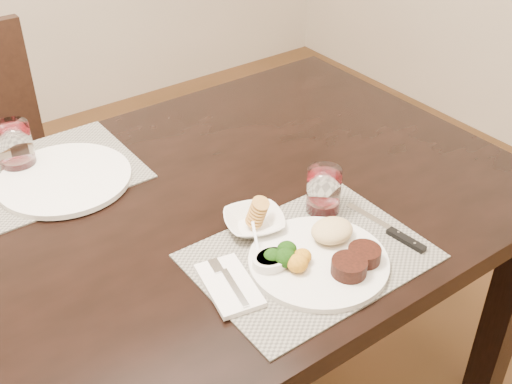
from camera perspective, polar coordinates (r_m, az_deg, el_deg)
dining_table at (r=1.43m, az=-13.01°, el=-7.07°), size 2.00×1.00×0.75m
placemat_near at (r=1.31m, az=4.79°, el=-5.70°), size 0.46×0.34×0.00m
placemat_far at (r=1.63m, az=-18.73°, el=1.35°), size 0.46×0.34×0.00m
dinner_plate at (r=1.29m, az=6.13°, el=-5.65°), size 0.28×0.28×0.05m
napkin_fork at (r=1.23m, az=-2.40°, el=-8.25°), size 0.12×0.17×0.02m
steak_knife at (r=1.38m, az=12.44°, el=-3.68°), size 0.03×0.22×0.01m
cracker_bowl at (r=1.37m, az=-0.17°, el=-2.64°), size 0.16×0.16×0.06m
sauce_ramekin at (r=1.27m, az=1.38°, el=-6.17°), size 0.08×0.12×0.06m
wine_glass_near at (r=1.41m, az=6.03°, el=-0.04°), size 0.08×0.08×0.10m
far_plate at (r=1.58m, az=-16.64°, el=1.13°), size 0.31×0.31×0.01m
wine_glass_far at (r=1.65m, az=-20.61°, el=3.60°), size 0.09×0.09×0.12m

